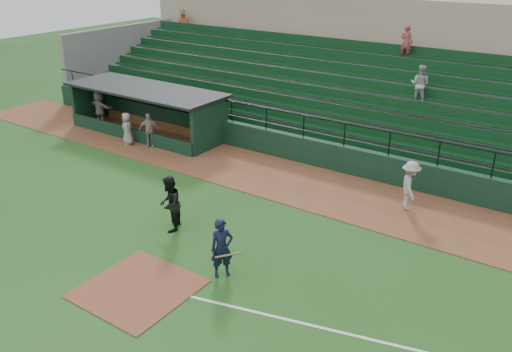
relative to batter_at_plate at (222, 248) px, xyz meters
The scene contains 11 objects.
ground 2.06m from the batter_at_plate, 149.35° to the right, with size 90.00×90.00×0.00m, color #205019.
warning_track 7.30m from the batter_at_plate, 102.62° to the left, with size 40.00×4.00×0.03m, color brown.
home_plate_dirt 2.66m from the batter_at_plate, 129.23° to the right, with size 3.00×3.00×0.03m, color brown.
stadium_structure 15.66m from the batter_at_plate, 95.82° to the left, with size 38.00×13.08×6.40m.
dugout 14.24m from the batter_at_plate, 142.73° to the left, with size 8.90×3.20×2.42m.
batter_at_plate is the anchor object (origin of this frame).
umpire 3.41m from the batter_at_plate, 159.37° to the left, with size 0.96×0.75×1.98m, color black.
runner 7.97m from the batter_at_plate, 67.65° to the left, with size 1.21×0.70×1.88m, color #A49E99.
dugout_player_a 11.80m from the batter_at_plate, 145.36° to the left, with size 0.99×0.41×1.70m, color #9A9590.
dugout_player_b 12.55m from the batter_at_plate, 149.65° to the left, with size 0.79×0.51×1.62m, color gray.
dugout_player_c 16.52m from the batter_at_plate, 151.82° to the left, with size 1.72×0.55×1.86m, color #A39E99.
Camera 1 is at (9.98, -9.50, 9.06)m, focal length 37.10 mm.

